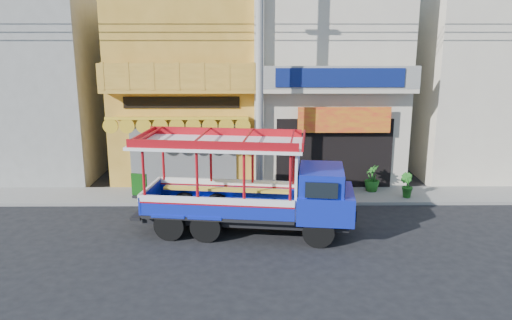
% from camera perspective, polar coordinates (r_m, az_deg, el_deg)
% --- Properties ---
extents(ground, '(90.00, 90.00, 0.00)m').
position_cam_1_polar(ground, '(15.58, 4.30, -8.83)').
color(ground, black).
rests_on(ground, ground).
extents(sidewalk, '(30.00, 2.00, 0.12)m').
position_cam_1_polar(sidewalk, '(19.30, 3.33, -4.10)').
color(sidewalk, slate).
rests_on(sidewalk, ground).
extents(shophouse_left, '(6.00, 7.50, 8.24)m').
position_cam_1_polar(shophouse_left, '(22.53, -7.53, 8.90)').
color(shophouse_left, '#B37F27').
rests_on(shophouse_left, ground).
extents(shophouse_right, '(6.00, 6.75, 8.24)m').
position_cam_1_polar(shophouse_right, '(22.61, 7.93, 8.90)').
color(shophouse_right, beige).
rests_on(shophouse_right, ground).
extents(party_pilaster, '(0.35, 0.30, 8.00)m').
position_cam_1_polar(party_pilaster, '(19.28, 0.33, 7.89)').
color(party_pilaster, beige).
rests_on(party_pilaster, ground).
extents(filler_building_left, '(6.00, 6.00, 7.60)m').
position_cam_1_polar(filler_building_left, '(24.45, -24.15, 7.48)').
color(filler_building_left, gray).
rests_on(filler_building_left, ground).
extents(filler_building_right, '(6.00, 6.00, 7.60)m').
position_cam_1_polar(filler_building_right, '(24.68, 24.34, 7.51)').
color(filler_building_right, beige).
rests_on(filler_building_right, ground).
extents(utility_pole, '(28.00, 0.26, 9.00)m').
position_cam_1_polar(utility_pole, '(17.66, 0.90, 10.70)').
color(utility_pole, gray).
rests_on(utility_pole, ground).
extents(songthaew_truck, '(6.94, 3.02, 3.14)m').
position_cam_1_polar(songthaew_truck, '(15.41, 0.61, -3.08)').
color(songthaew_truck, black).
rests_on(songthaew_truck, ground).
extents(green_sign, '(0.61, 0.40, 0.93)m').
position_cam_1_polar(green_sign, '(19.25, -13.18, -3.10)').
color(green_sign, black).
rests_on(green_sign, sidewalk).
extents(potted_plant_a, '(1.24, 1.26, 1.06)m').
position_cam_1_polar(potted_plant_a, '(19.52, 5.38, -2.12)').
color(potted_plant_a, '#1E5E1B').
rests_on(potted_plant_a, sidewalk).
extents(potted_plant_b, '(0.61, 0.64, 0.92)m').
position_cam_1_polar(potted_plant_b, '(19.65, 16.81, -2.77)').
color(potted_plant_b, '#1E5E1B').
rests_on(potted_plant_b, sidewalk).
extents(potted_plant_c, '(0.59, 0.59, 1.04)m').
position_cam_1_polar(potted_plant_c, '(20.05, 13.13, -2.03)').
color(potted_plant_c, '#1E5E1B').
rests_on(potted_plant_c, sidewalk).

